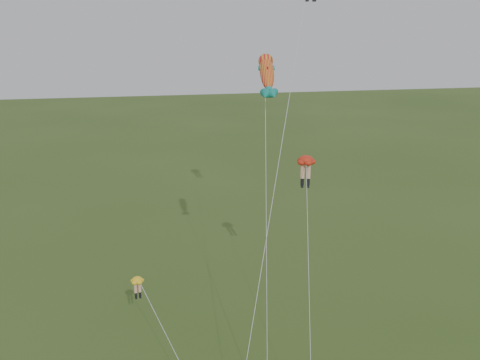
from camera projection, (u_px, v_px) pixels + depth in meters
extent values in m
cube|color=black|center=(307.00, 0.00, 34.33)|extent=(0.24, 0.37, 0.17)
cube|color=black|center=(314.00, 0.00, 34.37)|extent=(0.24, 0.37, 0.17)
cylinder|color=silver|center=(277.00, 175.00, 30.88)|extent=(7.50, 11.57, 24.98)
ellipsoid|color=red|center=(306.00, 160.00, 34.93)|extent=(1.54, 1.54, 0.64)
cylinder|color=#EFB18D|center=(303.00, 171.00, 35.14)|extent=(0.28, 0.28, 0.97)
cylinder|color=black|center=(302.00, 182.00, 35.34)|extent=(0.22, 0.22, 0.49)
cube|color=black|center=(302.00, 186.00, 35.43)|extent=(0.22, 0.31, 0.14)
cylinder|color=#EFB18D|center=(308.00, 171.00, 35.13)|extent=(0.28, 0.28, 0.97)
cylinder|color=black|center=(308.00, 182.00, 35.33)|extent=(0.22, 0.22, 0.49)
cube|color=black|center=(308.00, 186.00, 35.42)|extent=(0.22, 0.31, 0.14)
cylinder|color=silver|center=(309.00, 285.00, 30.97)|extent=(3.12, 11.29, 12.67)
ellipsoid|color=yellow|center=(137.00, 280.00, 30.25)|extent=(0.93, 0.93, 0.39)
cylinder|color=#EFB18D|center=(136.00, 288.00, 30.33)|extent=(0.17, 0.17, 0.60)
cylinder|color=black|center=(136.00, 295.00, 30.46)|extent=(0.14, 0.14, 0.30)
cube|color=black|center=(136.00, 298.00, 30.51)|extent=(0.13, 0.19, 0.09)
cylinder|color=#EFB18D|center=(140.00, 287.00, 30.43)|extent=(0.17, 0.17, 0.60)
cylinder|color=black|center=(140.00, 294.00, 30.55)|extent=(0.14, 0.14, 0.30)
cube|color=black|center=(140.00, 297.00, 30.60)|extent=(0.13, 0.19, 0.09)
ellipsoid|color=orange|center=(267.00, 72.00, 30.17)|extent=(1.32, 2.87, 2.44)
sphere|color=orange|center=(267.00, 72.00, 30.17)|extent=(1.09, 1.39, 1.26)
cone|color=teal|center=(267.00, 72.00, 30.17)|extent=(0.87, 1.26, 1.22)
cone|color=teal|center=(267.00, 72.00, 30.17)|extent=(0.87, 1.26, 1.22)
cone|color=teal|center=(267.00, 72.00, 30.17)|extent=(0.50, 0.71, 0.68)
cone|color=teal|center=(267.00, 72.00, 30.17)|extent=(0.50, 0.71, 0.68)
cone|color=#B11221|center=(267.00, 72.00, 30.17)|extent=(0.54, 0.72, 0.67)
cylinder|color=silver|center=(267.00, 244.00, 29.57)|extent=(1.42, 6.32, 18.29)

